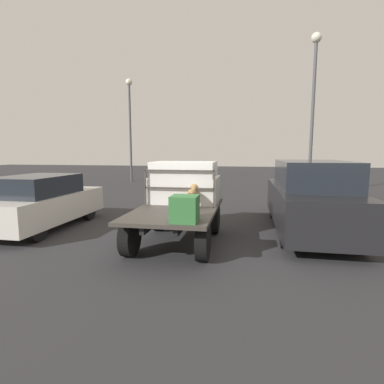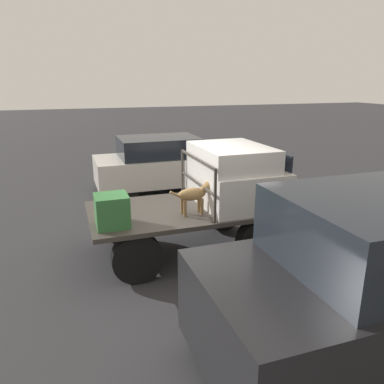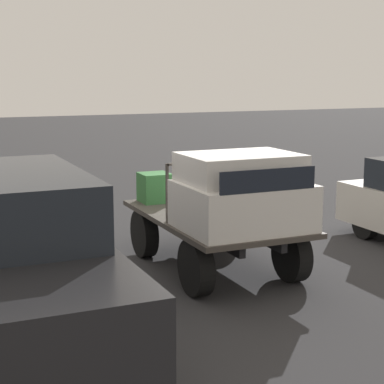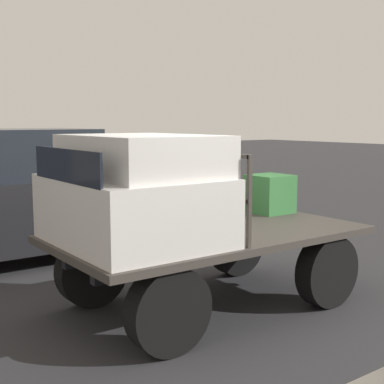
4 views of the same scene
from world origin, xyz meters
The scene contains 7 objects.
ground_plane centered at (0.00, 0.00, 0.00)m, with size 80.00×80.00×0.00m, color #2D2D30.
flatbed_truck centered at (0.00, 0.00, 0.63)m, with size 3.57×1.94×0.90m.
truck_cab centered at (0.97, 0.00, 1.42)m, with size 1.46×1.82×1.11m.
truck_headboard centered at (0.20, 0.00, 1.50)m, with size 0.04×1.82×0.93m.
dog centered at (0.08, -0.37, 1.27)m, with size 0.87×0.23×0.61m.
cargo_crate centered at (-1.42, -0.48, 1.16)m, with size 0.52×0.52×0.52m.
parked_pickup_far centered at (1.66, -3.44, 0.99)m, with size 5.29×1.94×2.03m.
Camera 3 is at (9.21, -4.45, 3.16)m, focal length 60.00 mm.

